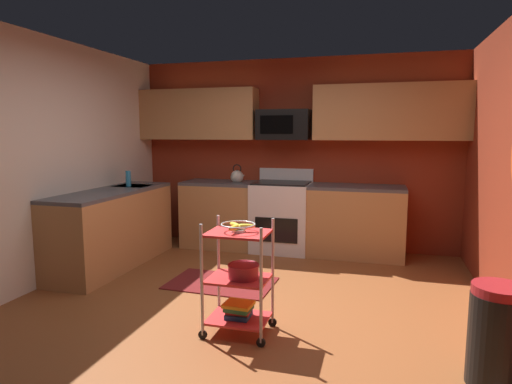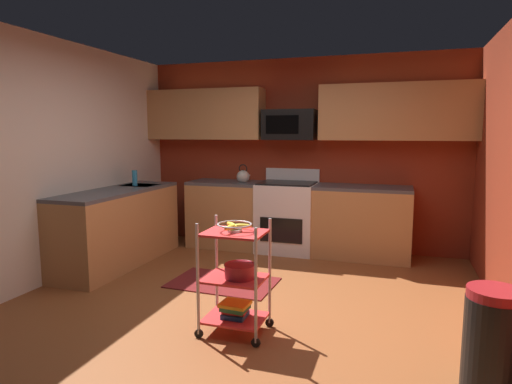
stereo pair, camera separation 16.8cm
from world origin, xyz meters
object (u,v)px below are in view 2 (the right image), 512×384
at_px(mixing_bowl_large, 240,271).
at_px(oven_range, 287,216).
at_px(rolling_cart, 235,278).
at_px(microwave, 290,125).
at_px(fruit_bowl, 235,226).
at_px(book_stack, 235,309).
at_px(kettle, 243,176).
at_px(dish_soap_bottle, 135,178).
at_px(trash_can, 492,341).

bearing_deg(mixing_bowl_large, oven_range, 95.68).
bearing_deg(rolling_cart, microwave, 94.55).
relative_size(fruit_bowl, mixing_bowl_large, 1.08).
xyz_separation_m(book_stack, kettle, (-0.84, 2.53, 0.80)).
bearing_deg(book_stack, oven_range, 94.73).
relative_size(oven_range, dish_soap_bottle, 5.50).
bearing_deg(microwave, rolling_cart, -85.45).
distance_m(mixing_bowl_large, book_stack, 0.33).
bearing_deg(trash_can, microwave, 124.66).
bearing_deg(microwave, book_stack, -85.45).
height_order(fruit_bowl, book_stack, fruit_bowl).
relative_size(oven_range, microwave, 1.57).
bearing_deg(kettle, mixing_bowl_large, -70.76).
bearing_deg(oven_range, mixing_bowl_large, -84.32).
bearing_deg(microwave, trash_can, -55.34).
bearing_deg(fruit_bowl, microwave, 94.55).
bearing_deg(oven_range, trash_can, -54.35).
distance_m(fruit_bowl, trash_can, 1.89).
xyz_separation_m(microwave, mixing_bowl_large, (0.25, -2.64, -1.18)).
bearing_deg(rolling_cart, oven_range, 94.73).
bearing_deg(mixing_bowl_large, rolling_cart, 180.00).
xyz_separation_m(microwave, kettle, (-0.63, -0.11, -0.70)).
bearing_deg(trash_can, fruit_bowl, 171.71).
distance_m(book_stack, kettle, 2.78).
height_order(oven_range, book_stack, oven_range).
bearing_deg(oven_range, dish_soap_bottle, -154.77).
bearing_deg(fruit_bowl, trash_can, -8.29).
bearing_deg(dish_soap_bottle, kettle, 35.82).
height_order(microwave, trash_can, microwave).
bearing_deg(mixing_bowl_large, trash_can, -8.49).
height_order(microwave, dish_soap_bottle, microwave).
xyz_separation_m(mixing_bowl_large, dish_soap_bottle, (-2.05, 1.68, 0.50)).
height_order(oven_range, trash_can, oven_range).
xyz_separation_m(fruit_bowl, dish_soap_bottle, (-2.01, 1.68, 0.14)).
xyz_separation_m(fruit_bowl, book_stack, (0.00, -0.00, -0.68)).
height_order(book_stack, kettle, kettle).
height_order(oven_range, dish_soap_bottle, dish_soap_bottle).
bearing_deg(dish_soap_bottle, microwave, 27.90).
relative_size(rolling_cart, mixing_bowl_large, 3.63).
relative_size(microwave, trash_can, 1.06).
relative_size(microwave, mixing_bowl_large, 2.78).
height_order(microwave, fruit_bowl, microwave).
bearing_deg(book_stack, microwave, 94.55).
xyz_separation_m(rolling_cart, mixing_bowl_large, (0.04, -0.00, 0.07)).
height_order(fruit_bowl, dish_soap_bottle, dish_soap_bottle).
bearing_deg(dish_soap_bottle, rolling_cart, -39.91).
relative_size(mixing_bowl_large, book_stack, 1.07).
bearing_deg(mixing_bowl_large, dish_soap_bottle, 140.67).
distance_m(kettle, trash_can, 3.89).
distance_m(oven_range, kettle, 0.82).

